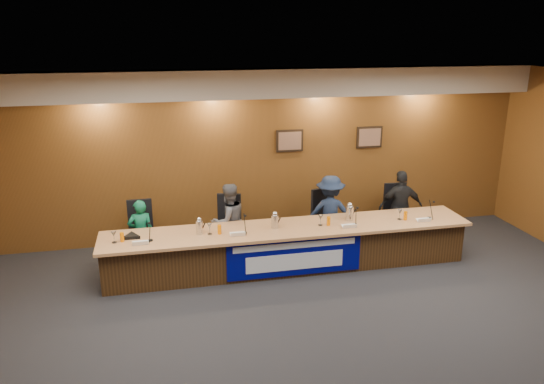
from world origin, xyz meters
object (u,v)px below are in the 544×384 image
(dais_body, at_px, (288,248))
(office_chair_c, at_px, (328,222))
(panelist_b, at_px, (229,221))
(panelist_d, at_px, (401,207))
(banner, at_px, (295,257))
(office_chair_a, at_px, (142,237))
(carafe_left, at_px, (199,227))
(panelist_a, at_px, (141,233))
(speakerphone, at_px, (131,236))
(panelist_c, at_px, (330,213))
(office_chair_b, at_px, (228,230))
(office_chair_d, at_px, (397,216))
(carafe_mid, at_px, (275,222))
(carafe_right, at_px, (350,213))

(dais_body, height_order, office_chair_c, dais_body)
(panelist_b, bearing_deg, panelist_d, 157.63)
(banner, bearing_deg, dais_body, 90.00)
(office_chair_a, distance_m, carafe_left, 1.27)
(panelist_d, bearing_deg, panelist_a, 8.17)
(carafe_left, relative_size, speakerphone, 0.71)
(dais_body, height_order, office_chair_a, dais_body)
(panelist_c, distance_m, office_chair_b, 1.86)
(office_chair_b, xyz_separation_m, office_chair_d, (3.22, 0.00, 0.00))
(dais_body, xyz_separation_m, carafe_mid, (-0.25, -0.04, 0.51))
(carafe_mid, relative_size, speakerphone, 0.70)
(carafe_mid, bearing_deg, carafe_left, -179.76)
(office_chair_d, xyz_separation_m, speakerphone, (-4.83, -0.71, 0.30))
(panelist_d, xyz_separation_m, carafe_right, (-1.22, -0.58, 0.18))
(carafe_left, bearing_deg, panelist_d, 10.18)
(panelist_d, bearing_deg, panelist_c, 8.17)
(banner, relative_size, panelist_c, 1.59)
(banner, relative_size, office_chair_d, 4.58)
(office_chair_c, relative_size, carafe_mid, 2.14)
(dais_body, height_order, panelist_a, panelist_a)
(office_chair_c, xyz_separation_m, carafe_right, (0.15, -0.68, 0.39))
(banner, relative_size, office_chair_c, 4.58)
(dais_body, bearing_deg, banner, -90.00)
(panelist_a, bearing_deg, carafe_left, 136.18)
(dais_body, xyz_separation_m, carafe_right, (1.08, 0.05, 0.52))
(panelist_d, bearing_deg, dais_body, 23.59)
(office_chair_a, bearing_deg, panelist_d, -2.86)
(panelist_a, bearing_deg, office_chair_a, -97.81)
(office_chair_b, distance_m, carafe_mid, 1.09)
(panelist_a, bearing_deg, panelist_c, 172.19)
(office_chair_a, distance_m, carafe_right, 3.57)
(panelist_b, height_order, panelist_c, panelist_c)
(carafe_left, distance_m, carafe_right, 2.55)
(dais_body, bearing_deg, carafe_mid, -171.31)
(panelist_d, bearing_deg, speakerphone, 15.37)
(office_chair_d, distance_m, speakerphone, 4.89)
(panelist_a, relative_size, office_chair_c, 2.43)
(office_chair_a, xyz_separation_m, carafe_mid, (2.16, -0.77, 0.38))
(dais_body, relative_size, panelist_d, 4.30)
(dais_body, relative_size, panelist_a, 5.14)
(banner, distance_m, carafe_mid, 0.66)
(office_chair_a, height_order, office_chair_d, same)
(banner, distance_m, office_chair_b, 1.47)
(office_chair_d, bearing_deg, office_chair_a, -175.35)
(carafe_right, bearing_deg, banner, -156.64)
(panelist_a, xyz_separation_m, office_chair_b, (1.49, 0.10, -0.10))
(panelist_a, relative_size, panelist_d, 0.84)
(office_chair_b, relative_size, carafe_right, 1.95)
(panelist_b, distance_m, panelist_c, 1.84)
(dais_body, relative_size, office_chair_a, 12.50)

